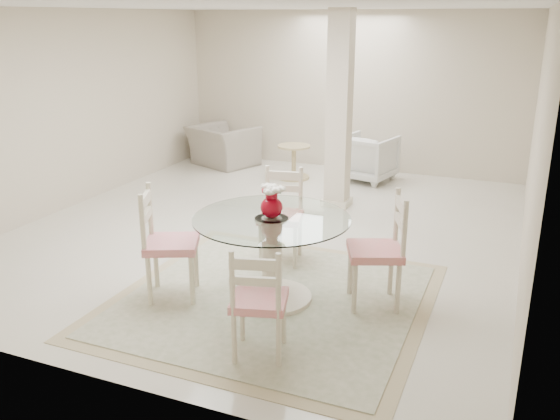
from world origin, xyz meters
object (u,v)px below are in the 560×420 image
at_px(dining_chair_south, 258,295).
at_px(dining_chair_east, 384,242).
at_px(dining_chair_north, 282,208).
at_px(recliner_taupe, 223,146).
at_px(side_table, 294,163).
at_px(column, 339,111).
at_px(dining_chair_west, 163,235).
at_px(armchair_white, 368,158).
at_px(dining_table, 272,259).
at_px(red_vase, 272,201).

bearing_deg(dining_chair_south, dining_chair_east, -133.47).
bearing_deg(dining_chair_north, dining_chair_south, -85.50).
relative_size(recliner_taupe, side_table, 1.95).
height_order(column, dining_chair_north, column).
bearing_deg(dining_chair_south, dining_chair_north, -88.56).
bearing_deg(dining_chair_east, dining_chair_south, -49.63).
xyz_separation_m(dining_chair_east, side_table, (-2.42, 3.95, -0.37)).
height_order(dining_chair_north, dining_chair_south, dining_chair_north).
xyz_separation_m(column, side_table, (-1.11, 1.14, -1.09)).
height_order(dining_chair_north, dining_chair_west, dining_chair_west).
bearing_deg(armchair_white, dining_chair_north, 102.96).
xyz_separation_m(dining_table, dining_chair_east, (0.98, 0.31, 0.20)).
bearing_deg(dining_chair_east, side_table, -170.44).
xyz_separation_m(dining_table, side_table, (-1.44, 4.26, -0.17)).
bearing_deg(red_vase, dining_chair_east, 17.96).
distance_m(dining_chair_south, armchair_white, 5.64).
bearing_deg(column, recliner_taupe, 149.85).
xyz_separation_m(dining_chair_north, side_table, (-1.14, 3.28, -0.34)).
xyz_separation_m(dining_chair_east, dining_chair_north, (-1.28, 0.67, -0.03)).
distance_m(dining_table, recliner_taupe, 5.51).
relative_size(dining_chair_west, armchair_white, 1.45).
relative_size(dining_table, armchair_white, 1.75).
bearing_deg(armchair_white, red_vase, 106.78).
bearing_deg(dining_table, dining_chair_east, 17.76).
height_order(dining_chair_east, dining_chair_south, dining_chair_east).
height_order(red_vase, dining_chair_east, dining_chair_east).
height_order(column, armchair_white, column).
bearing_deg(dining_table, column, 96.03).
xyz_separation_m(red_vase, dining_chair_west, (-0.98, -0.31, -0.37)).
height_order(column, recliner_taupe, column).
distance_m(dining_table, dining_chair_south, 1.03).
height_order(dining_table, dining_chair_north, dining_chair_north).
bearing_deg(dining_chair_east, armchair_white, 174.35).
height_order(dining_chair_east, dining_chair_west, dining_chair_west).
height_order(dining_chair_south, armchair_white, dining_chair_south).
height_order(column, dining_chair_east, column).
bearing_deg(recliner_taupe, red_vase, 144.31).
height_order(column, dining_chair_west, column).
bearing_deg(armchair_white, dining_chair_south, 109.22).
relative_size(dining_chair_north, side_table, 2.02).
xyz_separation_m(dining_chair_north, dining_chair_west, (-0.68, -1.30, 0.04)).
height_order(dining_table, side_table, dining_table).
bearing_deg(recliner_taupe, dining_table, 144.29).
bearing_deg(red_vase, dining_chair_north, 107.24).
bearing_deg(dining_table, armchair_white, 93.47).
distance_m(recliner_taupe, side_table, 1.58).
xyz_separation_m(column, dining_table, (0.33, -3.12, -0.92)).
bearing_deg(column, dining_chair_south, -81.21).
relative_size(red_vase, recliner_taupe, 0.29).
distance_m(red_vase, dining_chair_south, 1.11).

